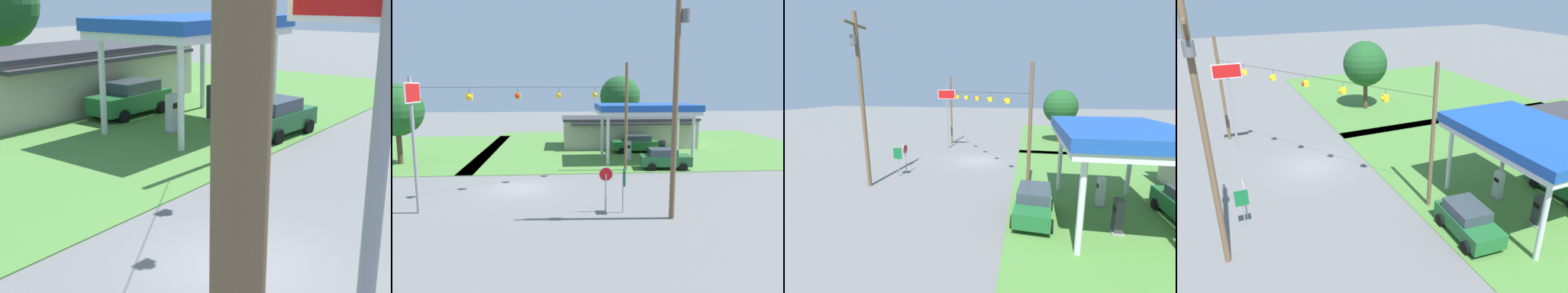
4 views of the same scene
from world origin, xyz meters
TOP-DOWN VIEW (x-y plane):
  - ground_plane at (0.00, 0.00)m, footprint 160.00×160.00m
  - grass_verge_station_corner at (12.60, 17.95)m, footprint 36.00×28.00m
  - gas_station_canopy at (10.60, 9.36)m, footprint 8.91×5.83m
  - gas_station_store at (10.52, 17.93)m, footprint 14.87×6.76m
  - fuel_pump_near at (9.00, 9.36)m, footprint 0.71×0.56m
  - fuel_pump_far at (12.20, 9.36)m, footprint 0.71×0.56m
  - car_at_pumps_front at (11.34, 5.32)m, footprint 4.21×2.34m
  - car_at_pumps_rear at (10.51, 13.40)m, footprint 4.68×2.15m
  - stop_sign_roadside at (5.12, -5.16)m, footprint 0.80×0.08m
  - stop_sign_overhead at (-4.93, -4.59)m, footprint 0.22×2.06m
  - route_sign at (6.06, -5.37)m, footprint 0.10×0.70m
  - utility_pole_main at (8.43, -6.48)m, footprint 2.20×0.44m
  - signal_span_gantry at (0.00, -0.01)m, footprint 16.26×10.24m
  - tree_behind_station at (10.73, 24.85)m, footprint 5.28×5.28m
  - tree_west_verge at (-11.29, 9.07)m, footprint 4.53×4.53m

SIDE VIEW (x-z plane):
  - ground_plane at x=0.00m, z-range 0.00..0.00m
  - grass_verge_station_corner at x=12.60m, z-range 0.00..0.04m
  - fuel_pump_near at x=9.00m, z-range -0.04..1.76m
  - fuel_pump_far at x=12.20m, z-range -0.04..1.76m
  - car_at_pumps_front at x=11.34m, z-range 0.04..1.76m
  - car_at_pumps_rear at x=10.51m, z-range 0.04..1.86m
  - gas_station_store at x=10.52m, z-range 0.02..3.35m
  - route_sign at x=6.06m, z-range 0.51..2.91m
  - stop_sign_roadside at x=5.12m, z-range 0.56..3.06m
  - gas_station_canopy at x=10.60m, z-range 2.07..7.26m
  - tree_west_verge at x=-11.29m, z-range 1.23..8.26m
  - signal_span_gantry at x=0.00m, z-range 0.47..9.09m
  - stop_sign_overhead at x=-4.93m, z-range 1.47..8.74m
  - tree_behind_station at x=10.73m, z-range 1.44..9.62m
  - utility_pole_main at x=8.43m, z-range 0.64..12.55m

